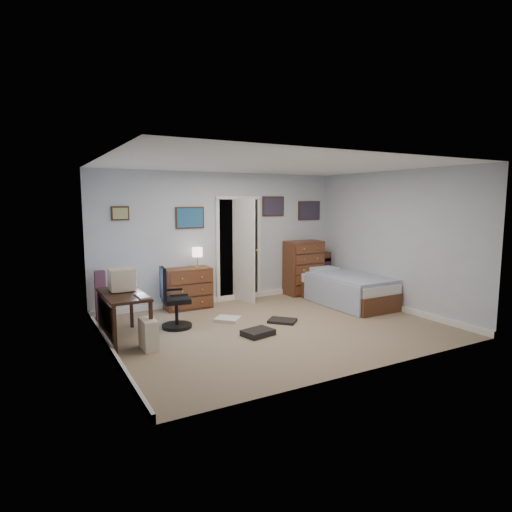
% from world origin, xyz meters
% --- Properties ---
extents(floor, '(5.00, 4.00, 0.02)m').
position_xyz_m(floor, '(0.00, 0.00, -0.01)').
color(floor, gray).
rests_on(floor, ground).
extents(computer_desk, '(0.55, 1.18, 0.68)m').
position_xyz_m(computer_desk, '(-2.28, 0.52, 0.52)').
color(computer_desk, black).
rests_on(computer_desk, floor).
extents(crt_monitor, '(0.35, 0.33, 0.32)m').
position_xyz_m(crt_monitor, '(-2.18, 0.67, 0.84)').
color(crt_monitor, beige).
rests_on(crt_monitor, computer_desk).
extents(keyboard, '(0.14, 0.36, 0.02)m').
position_xyz_m(keyboard, '(-2.02, 0.17, 0.69)').
color(keyboard, beige).
rests_on(keyboard, computer_desk).
extents(pc_tower, '(0.19, 0.38, 0.41)m').
position_xyz_m(pc_tower, '(-2.00, -0.03, 0.20)').
color(pc_tower, beige).
rests_on(pc_tower, floor).
extents(office_chair, '(0.53, 0.53, 0.96)m').
position_xyz_m(office_chair, '(-1.42, 0.72, 0.37)').
color(office_chair, black).
rests_on(office_chair, floor).
extents(media_stack, '(0.17, 0.17, 0.83)m').
position_xyz_m(media_stack, '(-2.32, 1.72, 0.41)').
color(media_stack, maroon).
rests_on(media_stack, floor).
extents(low_dresser, '(0.85, 0.43, 0.75)m').
position_xyz_m(low_dresser, '(-0.79, 1.77, 0.37)').
color(low_dresser, brown).
rests_on(low_dresser, floor).
extents(table_lamp, '(0.19, 0.19, 0.36)m').
position_xyz_m(table_lamp, '(-0.59, 1.77, 1.02)').
color(table_lamp, gold).
rests_on(table_lamp, low_dresser).
extents(doorway, '(0.96, 1.12, 2.05)m').
position_xyz_m(doorway, '(0.35, 2.27, 1.00)').
color(doorway, black).
rests_on(doorway, floor).
extents(tall_dresser, '(0.77, 0.46, 1.13)m').
position_xyz_m(tall_dresser, '(1.76, 1.75, 0.56)').
color(tall_dresser, brown).
rests_on(tall_dresser, floor).
extents(headboard_bookcase, '(0.94, 0.26, 0.85)m').
position_xyz_m(headboard_bookcase, '(2.31, 1.86, 0.45)').
color(headboard_bookcase, brown).
rests_on(headboard_bookcase, floor).
extents(bed, '(1.02, 1.87, 0.61)m').
position_xyz_m(bed, '(1.99, 0.63, 0.29)').
color(bed, brown).
rests_on(bed, floor).
extents(wall_posters, '(4.38, 0.04, 0.60)m').
position_xyz_m(wall_posters, '(0.57, 1.98, 1.75)').
color(wall_posters, '#331E11').
rests_on(wall_posters, floor).
extents(floor_clutter, '(1.27, 1.37, 0.09)m').
position_xyz_m(floor_clutter, '(-0.29, 0.11, 0.03)').
color(floor_clutter, black).
rests_on(floor_clutter, floor).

